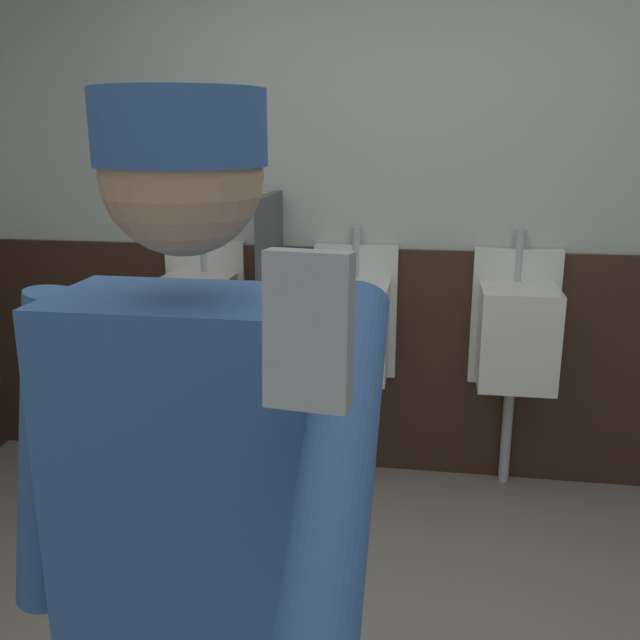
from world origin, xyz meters
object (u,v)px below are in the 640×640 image
object	(u,v)px
urinal_middle	(352,328)
person	(199,547)
urinal_left	(199,321)
cell_phone	(308,331)
urinal_right	(516,335)

from	to	relation	value
urinal_middle	person	bearing A→B (deg)	-89.99
urinal_left	urinal_middle	world-z (taller)	same
cell_phone	person	bearing A→B (deg)	125.81
person	cell_phone	xyz separation A→B (m)	(0.27, -0.50, 0.52)
urinal_middle	cell_phone	bearing A→B (deg)	-84.33
urinal_right	person	distance (m)	2.35
urinal_middle	urinal_right	bearing A→B (deg)	0.00
urinal_right	cell_phone	world-z (taller)	cell_phone
urinal_right	person	bearing A→B (deg)	-108.68
urinal_middle	urinal_right	xyz separation A→B (m)	(0.75, 0.00, 0.00)
urinal_left	urinal_right	distance (m)	1.50
urinal_middle	cell_phone	xyz separation A→B (m)	(0.27, -2.72, 0.77)
urinal_middle	person	size ratio (longest dim) A/B	0.72
person	urinal_left	bearing A→B (deg)	108.69
urinal_right	person	world-z (taller)	person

